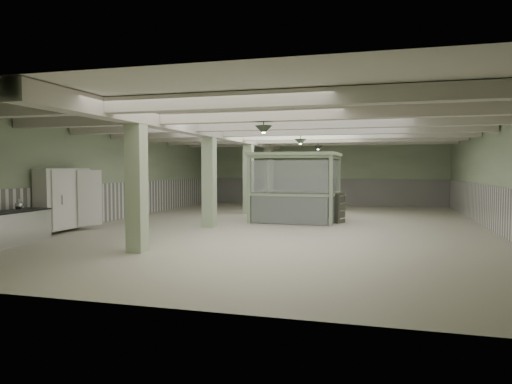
# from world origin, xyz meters

# --- Properties ---
(floor) EXTENTS (20.00, 20.00, 0.00)m
(floor) POSITION_xyz_m (0.00, 0.00, 0.00)
(floor) COLOR beige
(floor) RESTS_ON ground
(ceiling) EXTENTS (14.00, 20.00, 0.02)m
(ceiling) POSITION_xyz_m (0.00, 0.00, 3.60)
(ceiling) COLOR silver
(ceiling) RESTS_ON wall_back
(wall_back) EXTENTS (14.00, 0.02, 3.60)m
(wall_back) POSITION_xyz_m (0.00, 10.00, 1.80)
(wall_back) COLOR #A9BD97
(wall_back) RESTS_ON floor
(wall_front) EXTENTS (14.00, 0.02, 3.60)m
(wall_front) POSITION_xyz_m (0.00, -10.00, 1.80)
(wall_front) COLOR #A9BD97
(wall_front) RESTS_ON floor
(wall_left) EXTENTS (0.02, 20.00, 3.60)m
(wall_left) POSITION_xyz_m (-7.00, 0.00, 1.80)
(wall_left) COLOR #A9BD97
(wall_left) RESTS_ON floor
(wall_right) EXTENTS (0.02, 20.00, 3.60)m
(wall_right) POSITION_xyz_m (7.00, 0.00, 1.80)
(wall_right) COLOR #A9BD97
(wall_right) RESTS_ON floor
(wainscot_left) EXTENTS (0.05, 19.90, 1.50)m
(wainscot_left) POSITION_xyz_m (-6.97, 0.00, 0.75)
(wainscot_left) COLOR white
(wainscot_left) RESTS_ON floor
(wainscot_right) EXTENTS (0.05, 19.90, 1.50)m
(wainscot_right) POSITION_xyz_m (6.97, 0.00, 0.75)
(wainscot_right) COLOR white
(wainscot_right) RESTS_ON floor
(wainscot_back) EXTENTS (13.90, 0.05, 1.50)m
(wainscot_back) POSITION_xyz_m (0.00, 9.97, 0.75)
(wainscot_back) COLOR white
(wainscot_back) RESTS_ON floor
(girder) EXTENTS (0.45, 19.90, 0.40)m
(girder) POSITION_xyz_m (-2.50, 0.00, 3.38)
(girder) COLOR beige
(girder) RESTS_ON ceiling
(beam_a) EXTENTS (13.90, 0.35, 0.32)m
(beam_a) POSITION_xyz_m (0.00, -7.50, 3.42)
(beam_a) COLOR beige
(beam_a) RESTS_ON ceiling
(beam_b) EXTENTS (13.90, 0.35, 0.32)m
(beam_b) POSITION_xyz_m (0.00, -5.00, 3.42)
(beam_b) COLOR beige
(beam_b) RESTS_ON ceiling
(beam_c) EXTENTS (13.90, 0.35, 0.32)m
(beam_c) POSITION_xyz_m (0.00, -2.50, 3.42)
(beam_c) COLOR beige
(beam_c) RESTS_ON ceiling
(beam_d) EXTENTS (13.90, 0.35, 0.32)m
(beam_d) POSITION_xyz_m (0.00, 0.00, 3.42)
(beam_d) COLOR beige
(beam_d) RESTS_ON ceiling
(beam_e) EXTENTS (13.90, 0.35, 0.32)m
(beam_e) POSITION_xyz_m (0.00, 2.50, 3.42)
(beam_e) COLOR beige
(beam_e) RESTS_ON ceiling
(beam_f) EXTENTS (13.90, 0.35, 0.32)m
(beam_f) POSITION_xyz_m (0.00, 5.00, 3.42)
(beam_f) COLOR beige
(beam_f) RESTS_ON ceiling
(beam_g) EXTENTS (13.90, 0.35, 0.32)m
(beam_g) POSITION_xyz_m (0.00, 7.50, 3.42)
(beam_g) COLOR beige
(beam_g) RESTS_ON ceiling
(column_a) EXTENTS (0.42, 0.42, 3.60)m
(column_a) POSITION_xyz_m (-2.50, -6.00, 1.80)
(column_a) COLOR #B7CBA3
(column_a) RESTS_ON floor
(column_b) EXTENTS (0.42, 0.42, 3.60)m
(column_b) POSITION_xyz_m (-2.50, -1.00, 1.80)
(column_b) COLOR #B7CBA3
(column_b) RESTS_ON floor
(column_c) EXTENTS (0.42, 0.42, 3.60)m
(column_c) POSITION_xyz_m (-2.50, 4.00, 1.80)
(column_c) COLOR #B7CBA3
(column_c) RESTS_ON floor
(column_d) EXTENTS (0.42, 0.42, 3.60)m
(column_d) POSITION_xyz_m (-2.50, 8.00, 1.80)
(column_d) COLOR #B7CBA3
(column_d) RESTS_ON floor
(pendant_front) EXTENTS (0.44, 0.44, 0.22)m
(pendant_front) POSITION_xyz_m (0.50, -5.00, 3.05)
(pendant_front) COLOR #2A3729
(pendant_front) RESTS_ON ceiling
(pendant_mid) EXTENTS (0.44, 0.44, 0.22)m
(pendant_mid) POSITION_xyz_m (0.50, 0.50, 3.05)
(pendant_mid) COLOR #2A3729
(pendant_mid) RESTS_ON ceiling
(pendant_back) EXTENTS (0.44, 0.44, 0.22)m
(pendant_back) POSITION_xyz_m (0.50, 5.50, 3.05)
(pendant_back) COLOR #2A3729
(pendant_back) RESTS_ON ceiling
(pitcher_far) EXTENTS (0.22, 0.25, 0.31)m
(pitcher_far) POSITION_xyz_m (-6.63, -5.39, 1.05)
(pitcher_far) COLOR silver
(pitcher_far) RESTS_ON prep_counter
(walkin_cooler) EXTENTS (0.95, 2.15, 1.97)m
(walkin_cooler) POSITION_xyz_m (-6.62, -3.45, 0.98)
(walkin_cooler) COLOR white
(walkin_cooler) RESTS_ON floor
(guard_booth) EXTENTS (3.40, 2.89, 2.69)m
(guard_booth) POSITION_xyz_m (0.13, 1.68, 1.81)
(guard_booth) COLOR #92A685
(guard_booth) RESTS_ON floor
(filing_cabinet) EXTENTS (0.56, 0.65, 1.17)m
(filing_cabinet) POSITION_xyz_m (1.79, 1.49, 0.58)
(filing_cabinet) COLOR #525446
(filing_cabinet) RESTS_ON floor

